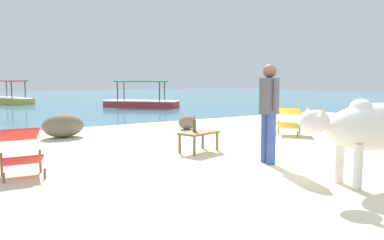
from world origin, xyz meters
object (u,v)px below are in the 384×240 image
object	(u,v)px
deck_chair_far	(21,149)
person_standing	(269,106)
deck_chair_near	(289,119)
boat_yellow	(9,98)
low_bench_table	(199,135)
cow	(373,128)
boat_red	(141,101)
bottle	(194,126)

from	to	relation	value
deck_chair_far	person_standing	world-z (taller)	person_standing
deck_chair_near	boat_yellow	world-z (taller)	boat_yellow
low_bench_table	deck_chair_far	world-z (taller)	deck_chair_far
cow	boat_red	world-z (taller)	boat_red
boat_yellow	bottle	bearing A→B (deg)	-15.89
low_bench_table	boat_red	distance (m)	12.01
deck_chair_near	bottle	bearing A→B (deg)	-23.86
cow	boat_red	xyz separation A→B (m)	(3.45, 14.35, -0.50)
deck_chair_near	deck_chair_far	size ratio (longest dim) A/B	1.16
cow	deck_chair_near	world-z (taller)	cow
boat_yellow	cow	bearing A→B (deg)	-14.21
deck_chair_far	person_standing	bearing A→B (deg)	72.56
deck_chair_near	person_standing	distance (m)	3.52
person_standing	deck_chair_far	bearing A→B (deg)	170.49
cow	boat_yellow	bearing A→B (deg)	-72.88
cow	boat_yellow	world-z (taller)	boat_yellow
low_bench_table	person_standing	size ratio (longest dim) A/B	0.53
bottle	deck_chair_near	xyz separation A→B (m)	(3.23, 0.64, -0.12)
low_bench_table	boat_yellow	world-z (taller)	boat_yellow
deck_chair_near	low_bench_table	bearing A→B (deg)	-22.77
cow	deck_chair_near	distance (m)	4.51
low_bench_table	deck_chair_far	xyz separation A→B (m)	(-3.13, -0.07, 0.06)
boat_red	cow	bearing A→B (deg)	-56.86
deck_chair_near	boat_red	bearing A→B (deg)	-130.39
bottle	person_standing	distance (m)	1.62
cow	low_bench_table	distance (m)	3.18
deck_chair_near	deck_chair_far	xyz separation A→B (m)	(-6.29, -0.76, 0.00)
boat_yellow	low_bench_table	bearing A→B (deg)	-15.69
low_bench_table	bottle	bearing A→B (deg)	127.71
low_bench_table	cow	bearing A→B (deg)	-93.55
deck_chair_far	deck_chair_near	bearing A→B (deg)	100.49
bottle	boat_yellow	xyz separation A→B (m)	(-0.82, 17.98, -0.25)
cow	bottle	size ratio (longest dim) A/B	6.87
boat_red	boat_yellow	distance (m)	8.42
cow	person_standing	bearing A→B (deg)	-67.25
deck_chair_far	boat_yellow	bearing A→B (deg)	176.56
cow	deck_chair_near	xyz separation A→B (m)	(2.46, 3.76, -0.36)
bottle	boat_yellow	size ratio (longest dim) A/B	0.08
bottle	boat_yellow	world-z (taller)	boat_yellow
bottle	deck_chair_far	bearing A→B (deg)	-177.77
low_bench_table	deck_chair_far	distance (m)	3.13
low_bench_table	deck_chair_near	xyz separation A→B (m)	(3.16, 0.69, 0.06)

